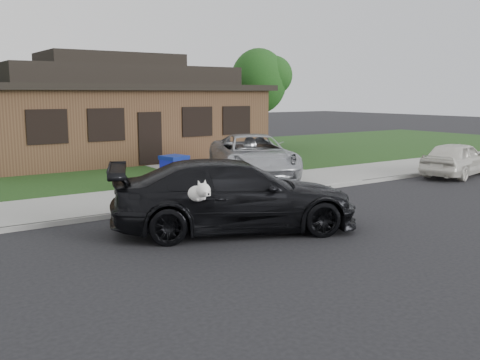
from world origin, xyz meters
TOP-DOWN VIEW (x-y plane):
  - ground at (0.00, 0.00)m, footprint 120.00×120.00m
  - sidewalk at (0.00, 5.00)m, footprint 60.00×3.00m
  - curb at (0.00, 3.50)m, footprint 60.00×0.12m
  - lawn at (0.00, 13.00)m, footprint 60.00×13.00m
  - driveway at (6.00, 10.00)m, footprint 4.50×13.00m
  - sedan at (1.30, 0.83)m, footprint 5.85×4.14m
  - minivan at (5.66, 6.21)m, footprint 4.29×5.79m
  - white_compact at (12.40, 2.76)m, footprint 3.98×2.28m
  - recycling_bin at (2.00, 5.06)m, footprint 0.81×0.81m
  - house at (4.00, 15.00)m, footprint 12.60×8.60m
  - tree_1 at (12.14, 14.40)m, footprint 3.15×3.00m

SIDE VIEW (x-z plane):
  - ground at x=0.00m, z-range 0.00..0.00m
  - sidewalk at x=0.00m, z-range 0.00..0.12m
  - curb at x=0.00m, z-range 0.00..0.12m
  - lawn at x=0.00m, z-range 0.00..0.13m
  - driveway at x=6.00m, z-range 0.00..0.14m
  - white_compact at x=12.40m, z-range 0.00..1.27m
  - recycling_bin at x=2.00m, z-range 0.13..1.23m
  - sedan at x=1.30m, z-range 0.00..1.57m
  - minivan at x=5.66m, z-range 0.14..1.60m
  - house at x=4.00m, z-range -0.19..4.46m
  - tree_1 at x=12.14m, z-range 1.09..6.34m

